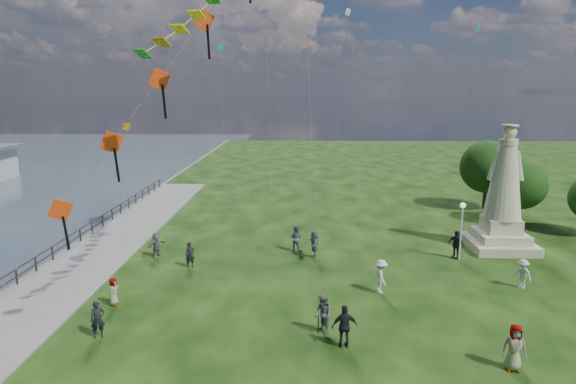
{
  "coord_description": "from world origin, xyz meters",
  "views": [
    {
      "loc": [
        -0.36,
        -17.1,
        10.77
      ],
      "look_at": [
        -1.0,
        8.0,
        5.5
      ],
      "focal_mm": 30.0,
      "sensor_mm": 36.0,
      "label": 1
    }
  ],
  "objects_px": {
    "person_10": "(114,291)",
    "person_0": "(98,319)",
    "person_3": "(345,326)",
    "person_6": "(190,255)",
    "person_4": "(514,347)",
    "person_2": "(381,276)",
    "person_5": "(156,245)",
    "person_9": "(456,244)",
    "person_7": "(296,238)",
    "person_8": "(523,274)",
    "person_11": "(314,244)",
    "person_1": "(323,315)",
    "statue": "(503,203)",
    "lamppost": "(462,219)"
  },
  "relations": [
    {
      "from": "person_4",
      "to": "person_7",
      "type": "bearing_deg",
      "value": 128.61
    },
    {
      "from": "statue",
      "to": "person_9",
      "type": "height_order",
      "value": "statue"
    },
    {
      "from": "person_9",
      "to": "person_10",
      "type": "height_order",
      "value": "person_9"
    },
    {
      "from": "person_10",
      "to": "person_4",
      "type": "bearing_deg",
      "value": -101.95
    },
    {
      "from": "person_9",
      "to": "person_11",
      "type": "xyz_separation_m",
      "value": [
        -9.28,
        -0.14,
        -0.01
      ]
    },
    {
      "from": "person_6",
      "to": "person_11",
      "type": "distance_m",
      "value": 8.03
    },
    {
      "from": "person_10",
      "to": "lamppost",
      "type": "bearing_deg",
      "value": -65.26
    },
    {
      "from": "person_1",
      "to": "person_8",
      "type": "height_order",
      "value": "person_1"
    },
    {
      "from": "person_8",
      "to": "person_0",
      "type": "bearing_deg",
      "value": -104.87
    },
    {
      "from": "statue",
      "to": "person_8",
      "type": "distance_m",
      "value": 7.54
    },
    {
      "from": "lamppost",
      "to": "person_7",
      "type": "distance_m",
      "value": 10.92
    },
    {
      "from": "person_3",
      "to": "person_6",
      "type": "bearing_deg",
      "value": -53.45
    },
    {
      "from": "person_10",
      "to": "person_11",
      "type": "height_order",
      "value": "person_11"
    },
    {
      "from": "person_1",
      "to": "person_0",
      "type": "bearing_deg",
      "value": -115.71
    },
    {
      "from": "person_8",
      "to": "person_9",
      "type": "bearing_deg",
      "value": 173.49
    },
    {
      "from": "person_2",
      "to": "person_11",
      "type": "xyz_separation_m",
      "value": [
        -3.46,
        5.55,
        0.0
      ]
    },
    {
      "from": "person_6",
      "to": "person_10",
      "type": "relative_size",
      "value": 1.11
    },
    {
      "from": "statue",
      "to": "person_7",
      "type": "bearing_deg",
      "value": -176.13
    },
    {
      "from": "person_0",
      "to": "person_10",
      "type": "distance_m",
      "value": 3.34
    },
    {
      "from": "person_1",
      "to": "person_11",
      "type": "height_order",
      "value": "person_11"
    },
    {
      "from": "person_3",
      "to": "person_8",
      "type": "distance_m",
      "value": 12.38
    },
    {
      "from": "person_0",
      "to": "person_4",
      "type": "relative_size",
      "value": 0.89
    },
    {
      "from": "person_0",
      "to": "person_11",
      "type": "distance_m",
      "value": 14.62
    },
    {
      "from": "person_4",
      "to": "person_3",
      "type": "bearing_deg",
      "value": 173.68
    },
    {
      "from": "person_0",
      "to": "statue",
      "type": "bearing_deg",
      "value": 0.42
    },
    {
      "from": "person_11",
      "to": "person_5",
      "type": "bearing_deg",
      "value": -92.78
    },
    {
      "from": "person_7",
      "to": "person_0",
      "type": "bearing_deg",
      "value": 73.77
    },
    {
      "from": "person_2",
      "to": "person_9",
      "type": "xyz_separation_m",
      "value": [
        5.82,
        5.69,
        0.01
      ]
    },
    {
      "from": "person_6",
      "to": "person_11",
      "type": "height_order",
      "value": "person_11"
    },
    {
      "from": "person_2",
      "to": "person_4",
      "type": "height_order",
      "value": "person_4"
    },
    {
      "from": "person_2",
      "to": "person_8",
      "type": "bearing_deg",
      "value": -93.54
    },
    {
      "from": "lamppost",
      "to": "person_5",
      "type": "height_order",
      "value": "lamppost"
    },
    {
      "from": "person_3",
      "to": "person_6",
      "type": "distance_m",
      "value": 12.83
    },
    {
      "from": "person_3",
      "to": "person_5",
      "type": "height_order",
      "value": "person_3"
    },
    {
      "from": "statue",
      "to": "person_11",
      "type": "distance_m",
      "value": 13.38
    },
    {
      "from": "person_8",
      "to": "person_9",
      "type": "height_order",
      "value": "person_9"
    },
    {
      "from": "person_10",
      "to": "person_0",
      "type": "bearing_deg",
      "value": -165.43
    },
    {
      "from": "person_3",
      "to": "person_4",
      "type": "distance_m",
      "value": 6.67
    },
    {
      "from": "person_0",
      "to": "person_5",
      "type": "distance_m",
      "value": 10.65
    },
    {
      "from": "lamppost",
      "to": "statue",
      "type": "bearing_deg",
      "value": 35.12
    },
    {
      "from": "person_11",
      "to": "person_3",
      "type": "bearing_deg",
      "value": 1.68
    },
    {
      "from": "lamppost",
      "to": "person_3",
      "type": "bearing_deg",
      "value": -127.3
    },
    {
      "from": "person_0",
      "to": "person_7",
      "type": "distance_m",
      "value": 14.89
    },
    {
      "from": "person_5",
      "to": "person_10",
      "type": "distance_m",
      "value": 7.34
    },
    {
      "from": "statue",
      "to": "person_9",
      "type": "bearing_deg",
      "value": -149.85
    },
    {
      "from": "person_1",
      "to": "person_5",
      "type": "relative_size",
      "value": 1.1
    },
    {
      "from": "lamppost",
      "to": "person_9",
      "type": "bearing_deg",
      "value": 108.0
    },
    {
      "from": "person_7",
      "to": "person_11",
      "type": "distance_m",
      "value": 1.85
    },
    {
      "from": "person_8",
      "to": "person_10",
      "type": "distance_m",
      "value": 22.11
    },
    {
      "from": "person_2",
      "to": "person_5",
      "type": "height_order",
      "value": "person_2"
    }
  ]
}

